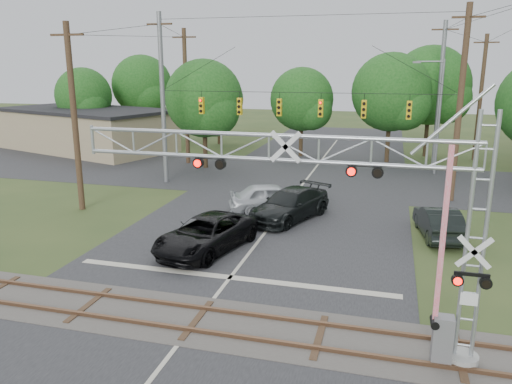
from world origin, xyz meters
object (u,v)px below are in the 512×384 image
(pickup_black, at_px, (206,234))
(commercial_building, at_px, (87,129))
(crossing_gantry, at_px, (346,203))
(streetlight, at_px, (437,111))
(traffic_signal_span, at_px, (314,104))
(sedan_silver, at_px, (272,198))
(car_dark, at_px, (290,205))

(pickup_black, xyz_separation_m, commercial_building, (-21.00, 22.84, 1.23))
(crossing_gantry, bearing_deg, streetlight, 80.72)
(crossing_gantry, bearing_deg, traffic_signal_span, 101.48)
(crossing_gantry, distance_m, sedan_silver, 14.56)
(crossing_gantry, relative_size, car_dark, 2.10)
(crossing_gantry, height_order, pickup_black, crossing_gantry)
(traffic_signal_span, distance_m, car_dark, 7.98)
(car_dark, xyz_separation_m, sedan_silver, (-1.26, 1.08, 0.01))
(pickup_black, xyz_separation_m, sedan_silver, (1.42, 6.71, 0.04))
(traffic_signal_span, height_order, commercial_building, traffic_signal_span)
(traffic_signal_span, height_order, sedan_silver, traffic_signal_span)
(traffic_signal_span, bearing_deg, pickup_black, -103.51)
(pickup_black, distance_m, commercial_building, 31.05)
(traffic_signal_span, xyz_separation_m, pickup_black, (-2.87, -11.93, -4.92))
(pickup_black, relative_size, sedan_silver, 1.16)
(commercial_building, bearing_deg, sedan_silver, -17.88)
(traffic_signal_span, xyz_separation_m, sedan_silver, (-1.44, -5.23, -4.88))
(traffic_signal_span, distance_m, pickup_black, 13.22)
(crossing_gantry, relative_size, sedan_silver, 2.42)
(pickup_black, distance_m, streetlight, 22.95)
(crossing_gantry, distance_m, streetlight, 26.58)
(traffic_signal_span, relative_size, commercial_building, 1.02)
(traffic_signal_span, distance_m, commercial_building, 26.50)
(car_dark, bearing_deg, commercial_building, 166.52)
(car_dark, bearing_deg, crossing_gantry, -49.44)
(sedan_silver, bearing_deg, crossing_gantry, 178.79)
(pickup_black, xyz_separation_m, car_dark, (2.68, 5.63, 0.03))
(crossing_gantry, height_order, commercial_building, crossing_gantry)
(crossing_gantry, relative_size, pickup_black, 2.09)
(pickup_black, relative_size, car_dark, 1.00)
(pickup_black, distance_m, car_dark, 6.23)
(pickup_black, bearing_deg, sedan_silver, 92.39)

